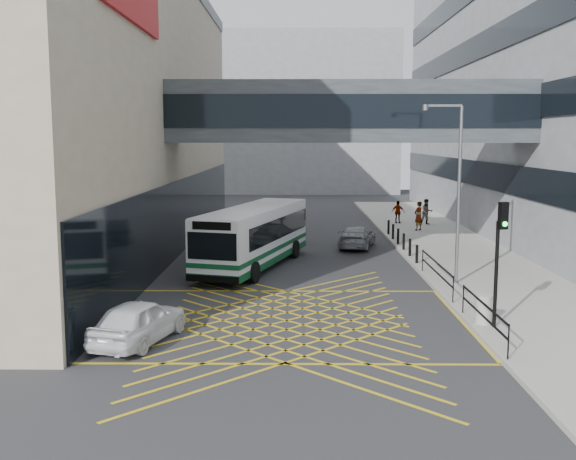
{
  "coord_description": "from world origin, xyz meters",
  "views": [
    {
      "loc": [
        0.25,
        -22.48,
        6.21
      ],
      "look_at": [
        0.0,
        4.0,
        2.6
      ],
      "focal_mm": 42.0,
      "sensor_mm": 36.0,
      "label": 1
    }
  ],
  "objects_px": {
    "pedestrian_b": "(427,212)",
    "pedestrian_c": "(398,212)",
    "traffic_light": "(500,246)",
    "bus": "(255,235)",
    "car_white": "(139,321)",
    "car_silver": "(357,236)",
    "pedestrian_a": "(418,216)",
    "car_dark": "(271,230)",
    "litter_bin": "(483,309)",
    "street_lamp": "(455,183)"
  },
  "relations": [
    {
      "from": "car_silver",
      "to": "street_lamp",
      "type": "distance_m",
      "value": 11.21
    },
    {
      "from": "street_lamp",
      "to": "car_dark",
      "type": "bearing_deg",
      "value": 125.39
    },
    {
      "from": "car_dark",
      "to": "pedestrian_c",
      "type": "xyz_separation_m",
      "value": [
        8.86,
        7.8,
        0.27
      ]
    },
    {
      "from": "traffic_light",
      "to": "pedestrian_a",
      "type": "bearing_deg",
      "value": 64.47
    },
    {
      "from": "car_silver",
      "to": "pedestrian_c",
      "type": "height_order",
      "value": "pedestrian_c"
    },
    {
      "from": "pedestrian_b",
      "to": "bus",
      "type": "bearing_deg",
      "value": -134.28
    },
    {
      "from": "pedestrian_a",
      "to": "pedestrian_b",
      "type": "relative_size",
      "value": 1.06
    },
    {
      "from": "traffic_light",
      "to": "pedestrian_c",
      "type": "xyz_separation_m",
      "value": [
        0.95,
        27.0,
        -1.85
      ]
    },
    {
      "from": "car_white",
      "to": "litter_bin",
      "type": "height_order",
      "value": "car_white"
    },
    {
      "from": "traffic_light",
      "to": "pedestrian_b",
      "type": "height_order",
      "value": "traffic_light"
    },
    {
      "from": "bus",
      "to": "car_dark",
      "type": "height_order",
      "value": "bus"
    },
    {
      "from": "car_silver",
      "to": "street_lamp",
      "type": "relative_size",
      "value": 0.57
    },
    {
      "from": "car_white",
      "to": "litter_bin",
      "type": "relative_size",
      "value": 4.58
    },
    {
      "from": "traffic_light",
      "to": "bus",
      "type": "bearing_deg",
      "value": 105.88
    },
    {
      "from": "car_white",
      "to": "street_lamp",
      "type": "bearing_deg",
      "value": -128.91
    },
    {
      "from": "pedestrian_b",
      "to": "car_silver",
      "type": "bearing_deg",
      "value": -129.51
    },
    {
      "from": "car_dark",
      "to": "street_lamp",
      "type": "xyz_separation_m",
      "value": [
        8.07,
        -12.34,
        3.7
      ]
    },
    {
      "from": "pedestrian_b",
      "to": "pedestrian_c",
      "type": "height_order",
      "value": "pedestrian_b"
    },
    {
      "from": "car_dark",
      "to": "litter_bin",
      "type": "relative_size",
      "value": 4.64
    },
    {
      "from": "street_lamp",
      "to": "pedestrian_b",
      "type": "distance_m",
      "value": 19.89
    },
    {
      "from": "pedestrian_b",
      "to": "pedestrian_c",
      "type": "xyz_separation_m",
      "value": [
        -1.91,
        0.71,
        -0.1
      ]
    },
    {
      "from": "pedestrian_a",
      "to": "pedestrian_b",
      "type": "height_order",
      "value": "pedestrian_a"
    },
    {
      "from": "street_lamp",
      "to": "pedestrian_b",
      "type": "xyz_separation_m",
      "value": [
        2.69,
        19.43,
        -3.33
      ]
    },
    {
      "from": "car_silver",
      "to": "pedestrian_b",
      "type": "bearing_deg",
      "value": -108.48
    },
    {
      "from": "bus",
      "to": "pedestrian_c",
      "type": "height_order",
      "value": "bus"
    },
    {
      "from": "bus",
      "to": "litter_bin",
      "type": "xyz_separation_m",
      "value": [
        8.14,
        -10.58,
        -0.93
      ]
    },
    {
      "from": "pedestrian_b",
      "to": "traffic_light",
      "type": "bearing_deg",
      "value": -103.89
    },
    {
      "from": "car_silver",
      "to": "litter_bin",
      "type": "relative_size",
      "value": 4.47
    },
    {
      "from": "car_dark",
      "to": "pedestrian_a",
      "type": "bearing_deg",
      "value": -139.63
    },
    {
      "from": "pedestrian_a",
      "to": "pedestrian_b",
      "type": "xyz_separation_m",
      "value": [
        1.14,
        3.04,
        -0.06
      ]
    },
    {
      "from": "car_white",
      "to": "car_silver",
      "type": "distance_m",
      "value": 19.98
    },
    {
      "from": "litter_bin",
      "to": "pedestrian_b",
      "type": "xyz_separation_m",
      "value": [
        3.14,
        25.77,
        0.42
      ]
    },
    {
      "from": "car_dark",
      "to": "pedestrian_a",
      "type": "relative_size",
      "value": 2.31
    },
    {
      "from": "car_dark",
      "to": "traffic_light",
      "type": "relative_size",
      "value": 1.08
    },
    {
      "from": "pedestrian_c",
      "to": "bus",
      "type": "bearing_deg",
      "value": 84.55
    },
    {
      "from": "pedestrian_c",
      "to": "litter_bin",
      "type": "bearing_deg",
      "value": 112.4
    },
    {
      "from": "bus",
      "to": "street_lamp",
      "type": "distance_m",
      "value": 9.98
    },
    {
      "from": "car_dark",
      "to": "bus",
      "type": "bearing_deg",
      "value": 103.97
    },
    {
      "from": "car_dark",
      "to": "pedestrian_a",
      "type": "xyz_separation_m",
      "value": [
        9.63,
        4.05,
        0.42
      ]
    },
    {
      "from": "car_silver",
      "to": "pedestrian_a",
      "type": "relative_size",
      "value": 2.23
    },
    {
      "from": "traffic_light",
      "to": "pedestrian_c",
      "type": "relative_size",
      "value": 2.55
    },
    {
      "from": "pedestrian_c",
      "to": "car_silver",
      "type": "bearing_deg",
      "value": 93.95
    },
    {
      "from": "traffic_light",
      "to": "street_lamp",
      "type": "relative_size",
      "value": 0.55
    },
    {
      "from": "bus",
      "to": "pedestrian_c",
      "type": "relative_size",
      "value": 6.66
    },
    {
      "from": "bus",
      "to": "litter_bin",
      "type": "relative_size",
      "value": 11.23
    },
    {
      "from": "car_dark",
      "to": "car_silver",
      "type": "distance_m",
      "value": 5.46
    },
    {
      "from": "bus",
      "to": "pedestrian_c",
      "type": "distance_m",
      "value": 18.46
    },
    {
      "from": "bus",
      "to": "pedestrian_a",
      "type": "height_order",
      "value": "bus"
    },
    {
      "from": "car_dark",
      "to": "litter_bin",
      "type": "xyz_separation_m",
      "value": [
        7.63,
        -18.68,
        -0.05
      ]
    },
    {
      "from": "street_lamp",
      "to": "pedestrian_a",
      "type": "bearing_deg",
      "value": 86.75
    }
  ]
}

